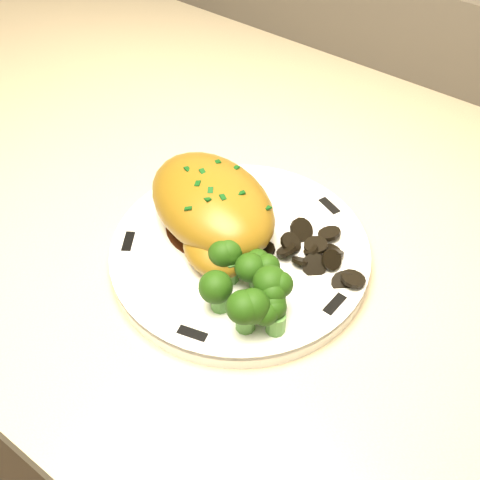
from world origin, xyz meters
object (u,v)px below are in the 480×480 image
Objects in this scene: plate at (240,253)px; broccoli_florets at (251,290)px; counter at (198,364)px; chicken_breast at (212,208)px.

plate is 0.08m from broccoli_florets.
plate is (0.15, -0.08, 0.43)m from counter.
broccoli_florets is (0.05, -0.05, 0.03)m from plate.
plate is 1.40× the size of chicken_breast.
counter is at bearing 146.18° from broccoli_florets.
counter is 0.52m from broccoli_florets.
plate is 0.05m from chicken_breast.
counter is at bearing 151.15° from plate.
counter is 0.47m from plate.
chicken_breast is at bearing -34.71° from counter.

